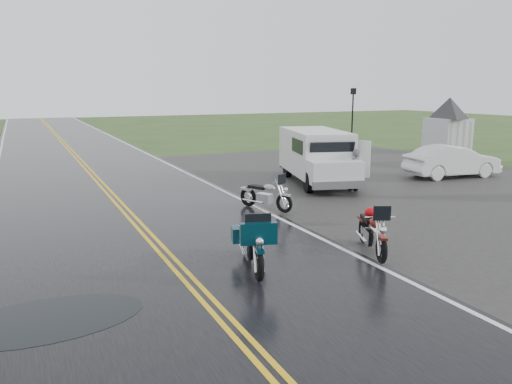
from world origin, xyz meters
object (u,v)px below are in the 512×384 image
(motorcycle_red, at_px, (382,239))
(lamp_post_far_right, at_px, (352,120))
(motorcycle_silver, at_px, (284,196))
(van_white, at_px, (309,164))
(motorcycle_teal, at_px, (259,251))
(person_at_van, at_px, (355,171))
(visitor_center, at_px, (449,111))
(sedan_white, at_px, (452,162))

(motorcycle_red, bearing_deg, lamp_post_far_right, 79.15)
(motorcycle_silver, xyz_separation_m, van_white, (2.29, 2.36, 0.49))
(motorcycle_teal, xyz_separation_m, person_at_van, (6.85, 6.30, 0.12))
(visitor_center, xyz_separation_m, motorcycle_teal, (-18.82, -13.53, -1.74))
(motorcycle_silver, relative_size, van_white, 0.36)
(van_white, relative_size, sedan_white, 1.34)
(visitor_center, distance_m, motorcycle_teal, 23.24)
(sedan_white, height_order, lamp_post_far_right, lamp_post_far_right)
(visitor_center, relative_size, sedan_white, 3.96)
(sedan_white, distance_m, lamp_post_far_right, 9.16)
(motorcycle_red, height_order, van_white, van_white)
(visitor_center, xyz_separation_m, van_white, (-13.51, -6.65, -1.34))
(motorcycle_silver, relative_size, sedan_white, 0.48)
(sedan_white, bearing_deg, van_white, 98.80)
(motorcycle_red, bearing_deg, van_white, 93.62)
(van_white, height_order, sedan_white, van_white)
(motorcycle_teal, bearing_deg, lamp_post_far_right, 65.71)
(motorcycle_teal, xyz_separation_m, motorcycle_silver, (3.01, 4.52, -0.08))
(visitor_center, relative_size, person_at_van, 10.32)
(motorcycle_red, bearing_deg, person_at_van, 81.24)
(lamp_post_far_right, bearing_deg, motorcycle_teal, -130.74)
(visitor_center, height_order, person_at_van, visitor_center)
(visitor_center, height_order, sedan_white, visitor_center)
(motorcycle_teal, xyz_separation_m, sedan_white, (12.46, 7.10, 0.01))
(van_white, distance_m, person_at_van, 1.68)
(motorcycle_red, relative_size, van_white, 0.38)
(van_white, xyz_separation_m, lamp_post_far_right, (8.53, 9.19, 0.82))
(sedan_white, bearing_deg, motorcycle_red, 134.09)
(motorcycle_teal, distance_m, van_white, 8.70)
(visitor_center, relative_size, van_white, 2.96)
(motorcycle_silver, relative_size, lamp_post_far_right, 0.51)
(visitor_center, distance_m, van_white, 15.11)
(van_white, bearing_deg, motorcycle_red, -94.20)
(motorcycle_red, xyz_separation_m, motorcycle_silver, (0.26, 4.73, -0.03))
(van_white, bearing_deg, lamp_post_far_right, 62.68)
(motorcycle_teal, relative_size, motorcycle_silver, 1.15)
(motorcycle_red, xyz_separation_m, motorcycle_teal, (-2.76, 0.21, 0.05))
(motorcycle_red, xyz_separation_m, van_white, (2.55, 7.10, 0.46))
(sedan_white, bearing_deg, lamp_post_far_right, -1.69)
(van_white, relative_size, person_at_van, 3.49)
(person_at_van, xyz_separation_m, sedan_white, (5.60, 0.79, -0.11))
(van_white, bearing_deg, sedan_white, 17.29)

